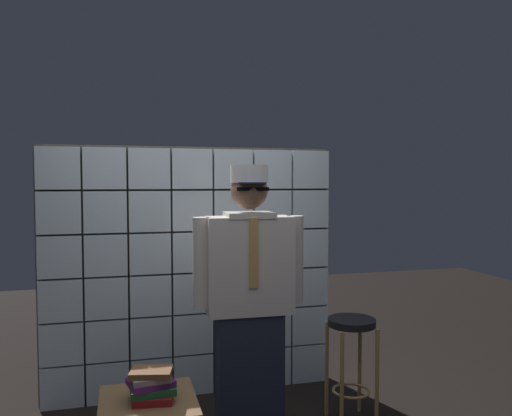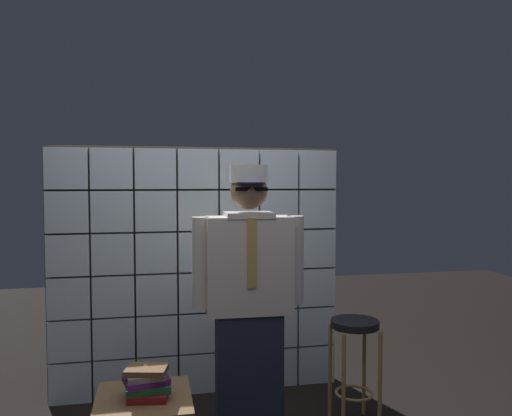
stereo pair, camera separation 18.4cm
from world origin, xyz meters
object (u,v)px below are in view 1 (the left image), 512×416
(book_stack, at_px, (152,385))
(side_table, at_px, (148,412))
(standing_person, at_px, (249,301))
(bar_stool, at_px, (351,345))

(book_stack, bearing_deg, side_table, 140.51)
(standing_person, xyz_separation_m, book_stack, (-0.64, -0.39, -0.33))
(side_table, relative_size, book_stack, 2.02)
(side_table, xyz_separation_m, book_stack, (0.02, -0.02, 0.16))
(standing_person, bearing_deg, side_table, -149.33)
(bar_stool, bearing_deg, book_stack, -159.93)
(standing_person, height_order, book_stack, standing_person)
(standing_person, relative_size, side_table, 3.39)
(bar_stool, height_order, side_table, bar_stool)
(standing_person, relative_size, book_stack, 6.84)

